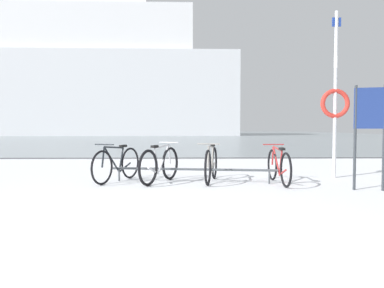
% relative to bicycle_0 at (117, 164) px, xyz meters
% --- Properties ---
extents(ground, '(80.00, 132.00, 0.08)m').
position_rel_bicycle_0_xyz_m(ground, '(0.47, 49.88, -0.41)').
color(ground, white).
extents(bike_rack, '(3.53, 0.56, 0.31)m').
position_rel_bicycle_0_xyz_m(bike_rack, '(1.62, -0.19, -0.11)').
color(bike_rack, '#4C5156').
rests_on(bike_rack, ground).
extents(bicycle_0, '(0.77, 1.62, 0.83)m').
position_rel_bicycle_0_xyz_m(bicycle_0, '(0.00, 0.00, 0.00)').
color(bicycle_0, black).
rests_on(bicycle_0, ground).
extents(bicycle_1, '(0.76, 1.56, 0.85)m').
position_rel_bicycle_0_xyz_m(bicycle_1, '(0.94, -0.20, 0.01)').
color(bicycle_1, black).
rests_on(bicycle_1, ground).
extents(bicycle_2, '(0.52, 1.69, 0.84)m').
position_rel_bicycle_0_xyz_m(bicycle_2, '(2.03, -0.12, 0.01)').
color(bicycle_2, black).
rests_on(bicycle_2, ground).
extents(bicycle_3, '(0.46, 1.68, 0.81)m').
position_rel_bicycle_0_xyz_m(bicycle_3, '(3.41, -0.38, -0.01)').
color(bicycle_3, black).
rests_on(bicycle_3, ground).
extents(info_sign, '(0.55, 0.16, 1.94)m').
position_rel_bicycle_0_xyz_m(info_sign, '(4.86, -1.22, 0.94)').
color(info_sign, '#33383D').
rests_on(info_sign, ground).
extents(rescue_post, '(0.68, 0.10, 3.82)m').
position_rel_bicycle_0_xyz_m(rescue_post, '(4.93, 0.49, 1.46)').
color(rescue_post, silver).
rests_on(rescue_post, ground).
extents(ferry_ship, '(47.42, 13.34, 29.47)m').
position_rel_bicycle_0_xyz_m(ferry_ship, '(-14.35, 52.10, 9.52)').
color(ferry_ship, silver).
rests_on(ferry_ship, ground).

